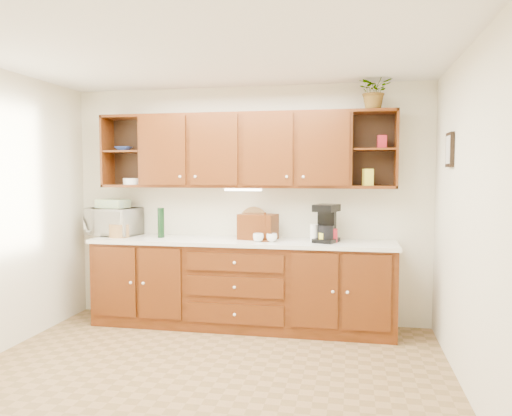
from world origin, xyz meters
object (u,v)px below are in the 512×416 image
at_px(bread_box, 258,227).
at_px(microwave, 113,222).
at_px(potted_plant, 375,91).
at_px(coffee_maker, 326,224).

bearing_deg(bread_box, microwave, -169.09).
bearing_deg(potted_plant, microwave, 179.55).
bearing_deg(microwave, potted_plant, 10.53).
bearing_deg(bread_box, coffee_maker, 7.42).
xyz_separation_m(bread_box, potted_plant, (1.20, 0.02, 1.40)).
bearing_deg(bread_box, potted_plant, 13.23).
distance_m(bread_box, potted_plant, 1.84).
relative_size(coffee_maker, potted_plant, 1.05).
height_order(microwave, coffee_maker, coffee_maker).
relative_size(microwave, bread_box, 1.46).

